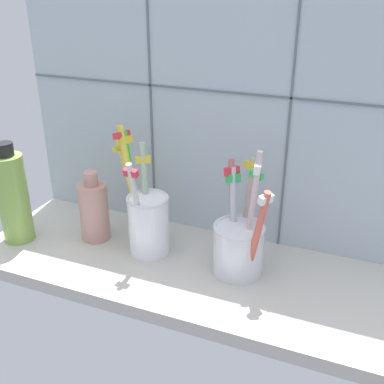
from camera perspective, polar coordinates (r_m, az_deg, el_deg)
The scene contains 6 objects.
counter_slab at distance 68.95cm, azimuth -0.49°, elevation -9.67°, with size 64.00×22.00×2.00cm, color #BCB7AD.
tile_wall_back at distance 70.14cm, azimuth 3.30°, elevation 10.35°, with size 64.00×2.20×45.00cm.
toothbrush_cup_left at distance 69.55cm, azimuth -5.57°, elevation -3.17°, with size 10.05×9.22×18.79cm.
toothbrush_cup_right at distance 65.27cm, azimuth 5.80°, elevation -6.10°, with size 8.52×9.60×18.29cm.
ceramic_vase at distance 74.43cm, azimuth -11.84°, elevation -2.18°, with size 4.50×4.50×11.28cm.
soap_bottle at distance 76.51cm, azimuth -20.95°, elevation -0.55°, with size 4.67×4.67×16.02cm.
Camera 1 is at (21.97, -52.17, 40.37)cm, focal length 43.83 mm.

